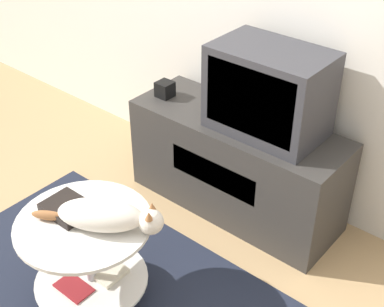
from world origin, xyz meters
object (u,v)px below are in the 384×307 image
tv (269,91)px  dvd_box (67,208)px  speaker (165,89)px  cat (106,216)px

tv → dvd_box: 1.17m
speaker → cat: bearing=-61.2°
speaker → tv: bearing=5.3°
speaker → cat: (0.53, -0.96, -0.07)m
tv → dvd_box: tv is taller
speaker → cat: speaker is taller
dvd_box → cat: cat is taller
speaker → dvd_box: size_ratio=0.43×
tv → speaker: 0.71m
dvd_box → cat: bearing=11.7°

